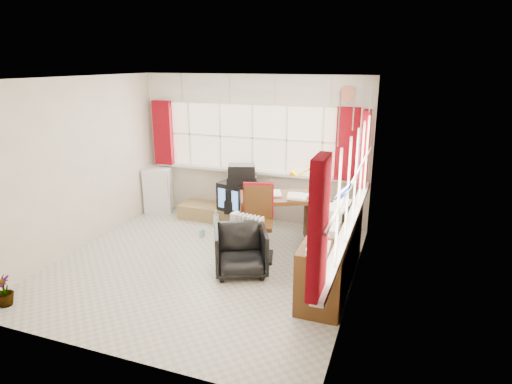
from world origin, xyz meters
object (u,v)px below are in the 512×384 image
crt_tv (237,196)px  mini_fridge (159,189)px  task_chair (258,218)px  tv_bench (219,213)px  office_chair (241,250)px  desk_lamp (314,176)px  credenza (332,252)px  desk (284,216)px  radiator (249,241)px

crt_tv → mini_fridge: mini_fridge is taller
task_chair → tv_bench: bearing=135.0°
task_chair → office_chair: task_chair is taller
desk_lamp → task_chair: desk_lamp is taller
task_chair → crt_tv: 1.34m
desk_lamp → mini_fridge: desk_lamp is taller
office_chair → credenza: 1.19m
desk_lamp → tv_bench: size_ratio=0.34×
desk_lamp → task_chair: size_ratio=0.44×
tv_bench → task_chair: bearing=-45.0°
task_chair → credenza: 1.21m
desk_lamp → task_chair: (-0.65, -0.64, -0.53)m
office_chair → crt_tv: (-0.73, 1.68, 0.18)m
desk → radiator: 0.78m
task_chair → radiator: (-0.08, -0.14, -0.30)m
credenza → tv_bench: 2.75m
task_chair → tv_bench: size_ratio=0.76×
desk_lamp → mini_fridge: bearing=169.1°
credenza → mini_fridge: size_ratio=2.42×
desk → desk_lamp: 0.79m
mini_fridge → desk_lamp: bearing=-10.9°
mini_fridge → tv_bench: bearing=-3.7°
office_chair → tv_bench: size_ratio=0.49×
desk → credenza: 1.31m
credenza → mini_fridge: (-3.53, 1.60, 0.02)m
task_chair → credenza: (1.14, -0.38, -0.17)m
office_chair → radiator: bearing=70.9°
desk → credenza: bearing=-45.9°
task_chair → mini_fridge: size_ratio=1.28×
crt_tv → mini_fridge: 1.63m
radiator → mini_fridge: size_ratio=0.78×
crt_tv → credenza: bearing=-37.7°
desk_lamp → tv_bench: bearing=164.2°
office_chair → crt_tv: bearing=88.2°
office_chair → task_chair: bearing=61.3°
task_chair → credenza: task_chair is taller
radiator → credenza: credenza is taller
desk → radiator: bearing=-113.8°
desk_lamp → crt_tv: bearing=162.1°
office_chair → credenza: (1.17, 0.20, 0.08)m
radiator → crt_tv: (-0.68, 1.23, 0.23)m
task_chair → radiator: task_chair is taller
office_chair → crt_tv: 1.84m
desk_lamp → crt_tv: size_ratio=0.73×
desk → office_chair: size_ratio=2.13×
mini_fridge → office_chair: bearing=-37.4°
credenza → crt_tv: 2.41m
desk_lamp → radiator: (-0.73, -0.77, -0.83)m
mini_fridge → task_chair: bearing=-27.1°
desk → crt_tv: (-0.99, 0.53, 0.07)m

